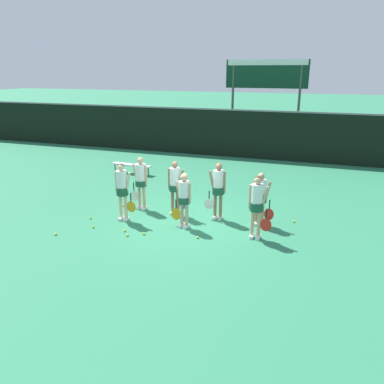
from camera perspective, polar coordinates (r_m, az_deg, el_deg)
The scene contains 21 objects.
ground_plane at distance 11.68m, azimuth -0.20°, elevation -4.55°, with size 140.00×140.00×0.00m, color #2D7F56.
fence_windscreen at distance 20.10m, azimuth 8.78°, elevation 8.72°, with size 60.00×0.08×2.55m.
scoreboard at distance 21.71m, azimuth 11.23°, elevation 16.39°, with size 4.47×0.15×5.04m.
bench_courtside at distance 17.21m, azimuth -9.23°, elevation 4.01°, with size 1.98×0.51×0.43m.
player_0 at distance 11.66m, azimuth -10.58°, elevation 0.67°, with size 0.66×0.36×1.81m.
player_1 at distance 10.95m, azimuth -1.24°, elevation -0.58°, with size 0.65×0.36×1.67m.
player_2 at distance 10.36m, azimuth 9.88°, elevation -1.54°, with size 0.67×0.37×1.80m.
player_3 at distance 12.52m, azimuth -7.81°, elevation 2.02°, with size 0.67×0.39×1.79m.
player_4 at distance 11.93m, azimuth -2.60°, elevation 1.25°, with size 0.66×0.37×1.77m.
player_5 at distance 11.57m, azimuth 3.99°, elevation 0.87°, with size 0.66×0.36×1.82m.
player_6 at distance 11.32m, azimuth 10.38°, elevation -0.43°, with size 0.68×0.39×1.63m.
tennis_ball_0 at distance 12.30m, azimuth -15.19°, elevation -3.86°, with size 0.06×0.06×0.06m, color #CCE033.
tennis_ball_1 at distance 11.43m, azimuth -20.06°, elevation -6.05°, with size 0.07×0.07×0.07m, color #CCE033.
tennis_ball_2 at distance 11.60m, azimuth -14.81°, elevation -5.17°, with size 0.07×0.07×0.07m, color #CCE033.
tennis_ball_3 at distance 12.69m, azimuth -0.78°, elevation -2.50°, with size 0.07×0.07×0.07m, color #CCE033.
tennis_ball_4 at distance 11.15m, azimuth -10.22°, elevation -5.81°, with size 0.07×0.07×0.07m, color #CCE033.
tennis_ball_5 at distance 10.84m, azimuth -9.81°, elevation -6.51°, with size 0.07×0.07×0.07m, color #CCE033.
tennis_ball_6 at distance 13.16m, azimuth -10.50°, elevation -2.05°, with size 0.07×0.07×0.07m, color #CCE033.
tennis_ball_7 at distance 12.04m, azimuth 15.27°, elevation -4.33°, with size 0.07×0.07×0.07m, color #CCE033.
tennis_ball_8 at distance 10.55m, azimuth 0.85°, elevation -6.93°, with size 0.07×0.07×0.07m, color #CCE033.
tennis_ball_9 at distance 10.87m, azimuth -7.36°, elevation -6.30°, with size 0.07×0.07×0.07m, color #CCE033.
Camera 1 is at (3.58, -10.17, 4.50)m, focal length 35.00 mm.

